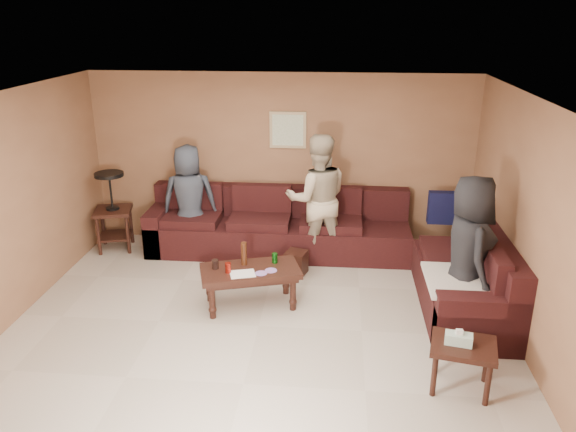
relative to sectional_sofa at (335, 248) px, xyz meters
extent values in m
plane|color=#ADA392|center=(-0.81, -1.52, -0.33)|extent=(5.50, 5.50, 0.00)
cube|color=silver|center=(-0.81, -1.52, 2.12)|extent=(5.50, 5.00, 0.10)
cube|color=brown|center=(-0.81, 0.98, 0.92)|extent=(5.50, 0.10, 2.50)
cube|color=brown|center=(-0.81, -4.02, 0.92)|extent=(5.50, 0.10, 2.50)
cube|color=brown|center=(-3.56, -1.52, 0.92)|extent=(0.10, 5.00, 2.50)
cube|color=brown|center=(1.94, -1.52, 0.92)|extent=(0.10, 5.00, 2.50)
cube|color=black|center=(-0.81, 0.53, -0.10)|extent=(3.70, 0.90, 0.45)
cube|color=black|center=(-0.81, 0.86, 0.35)|extent=(3.70, 0.24, 0.45)
cube|color=black|center=(-2.54, 0.53, -0.01)|extent=(0.24, 0.90, 0.63)
cube|color=black|center=(1.49, -0.92, -0.10)|extent=(0.90, 2.00, 0.45)
cube|color=black|center=(1.82, -0.92, 0.35)|extent=(0.24, 2.00, 0.45)
cube|color=black|center=(1.49, -1.80, -0.01)|extent=(0.90, 0.24, 0.63)
cube|color=#111337|center=(1.49, 0.53, 0.42)|extent=(0.45, 0.14, 0.45)
cube|color=beige|center=(1.49, -1.37, 0.25)|extent=(1.00, 0.85, 0.04)
cube|color=black|center=(-0.97, -1.05, 0.12)|extent=(1.26, 0.87, 0.06)
cube|color=black|center=(-0.97, -1.05, 0.06)|extent=(1.15, 0.77, 0.05)
cylinder|color=black|center=(-1.36, -1.39, -0.12)|extent=(0.07, 0.07, 0.41)
cylinder|color=black|center=(-0.47, -1.12, -0.12)|extent=(0.07, 0.07, 0.41)
cylinder|color=black|center=(-1.48, -0.99, -0.12)|extent=(0.07, 0.07, 0.41)
cylinder|color=black|center=(-0.58, -0.72, -0.12)|extent=(0.07, 0.07, 0.41)
cylinder|color=#9D1D12|center=(-1.20, -1.18, 0.21)|extent=(0.07, 0.07, 0.12)
cylinder|color=#147419|center=(-0.70, -0.86, 0.21)|extent=(0.07, 0.07, 0.12)
cylinder|color=#33180B|center=(-1.06, -0.95, 0.29)|extent=(0.07, 0.07, 0.28)
cylinder|color=black|center=(-1.37, -1.09, 0.21)|extent=(0.08, 0.08, 0.11)
cube|color=silver|center=(-1.03, -1.20, 0.15)|extent=(0.33, 0.29, 0.00)
cylinder|color=#C4458E|center=(-0.83, -1.17, 0.15)|extent=(0.14, 0.14, 0.01)
cylinder|color=#C4458E|center=(-0.72, -1.09, 0.15)|extent=(0.14, 0.14, 0.01)
cube|color=black|center=(-3.19, 0.44, 0.26)|extent=(0.61, 0.61, 0.05)
cube|color=black|center=(-3.19, 0.44, -0.12)|extent=(0.54, 0.54, 0.03)
cylinder|color=black|center=(-3.34, 0.20, -0.03)|extent=(0.05, 0.05, 0.59)
cylinder|color=black|center=(-2.95, 0.29, -0.03)|extent=(0.05, 0.05, 0.59)
cylinder|color=black|center=(-3.44, 0.59, -0.03)|extent=(0.05, 0.05, 0.59)
cylinder|color=black|center=(-3.04, 0.69, -0.03)|extent=(0.05, 0.05, 0.59)
cylinder|color=black|center=(-3.19, 0.44, 0.30)|extent=(0.18, 0.18, 0.03)
cylinder|color=black|center=(-3.19, 0.44, 0.56)|extent=(0.03, 0.03, 0.49)
cylinder|color=black|center=(-3.19, 0.44, 0.80)|extent=(0.40, 0.40, 0.05)
cube|color=black|center=(1.19, -2.42, 0.12)|extent=(0.66, 0.57, 0.05)
cylinder|color=black|center=(0.93, -2.55, -0.10)|extent=(0.05, 0.05, 0.45)
cylinder|color=black|center=(1.38, -2.64, -0.10)|extent=(0.05, 0.05, 0.45)
cylinder|color=black|center=(1.00, -2.20, -0.10)|extent=(0.05, 0.05, 0.45)
cylinder|color=black|center=(1.45, -2.30, -0.10)|extent=(0.05, 0.05, 0.45)
cube|color=silver|center=(1.14, -2.42, 0.20)|extent=(0.26, 0.17, 0.10)
cube|color=silver|center=(1.14, -2.42, 0.27)|extent=(0.06, 0.04, 0.05)
cube|color=black|center=(-0.50, -0.15, -0.17)|extent=(0.32, 0.32, 0.31)
cube|color=tan|center=(-0.71, 0.96, 1.37)|extent=(0.52, 0.03, 0.52)
cube|color=beige|center=(-0.71, 0.95, 1.37)|extent=(0.44, 0.01, 0.44)
imported|color=#2D333E|center=(-2.07, 0.48, 0.46)|extent=(0.85, 0.64, 1.57)
imported|color=tan|center=(-0.25, 0.32, 0.57)|extent=(0.97, 0.81, 1.79)
imported|color=black|center=(1.43, -1.22, 0.53)|extent=(0.63, 0.89, 1.71)
camera|label=1|loc=(0.00, -6.89, 2.97)|focal=35.00mm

